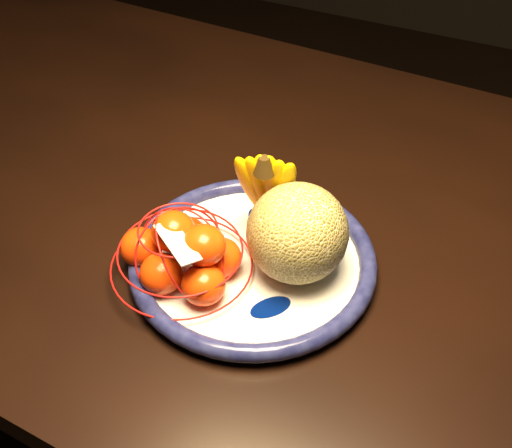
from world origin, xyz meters
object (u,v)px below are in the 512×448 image
at_px(banana_bunch, 268,185).
at_px(dining_table, 154,195).
at_px(mandarin_bag, 183,254).
at_px(fruit_bowl, 253,261).
at_px(cantaloupe, 297,233).

bearing_deg(banana_bunch, dining_table, 145.98).
distance_m(banana_bunch, mandarin_bag, 0.14).
bearing_deg(banana_bunch, mandarin_bag, -131.98).
distance_m(dining_table, mandarin_bag, 0.31).
height_order(banana_bunch, mandarin_bag, banana_bunch).
height_order(dining_table, banana_bunch, banana_bunch).
xyz_separation_m(banana_bunch, mandarin_bag, (-0.06, -0.12, -0.04)).
bearing_deg(mandarin_bag, fruit_bowl, 39.20).
bearing_deg(dining_table, fruit_bowl, -27.26).
distance_m(fruit_bowl, mandarin_bag, 0.10).
distance_m(dining_table, fruit_bowl, 0.31).
distance_m(cantaloupe, mandarin_bag, 0.15).
bearing_deg(mandarin_bag, cantaloupe, 28.14).
height_order(cantaloupe, mandarin_bag, cantaloupe).
distance_m(fruit_bowl, banana_bunch, 0.10).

